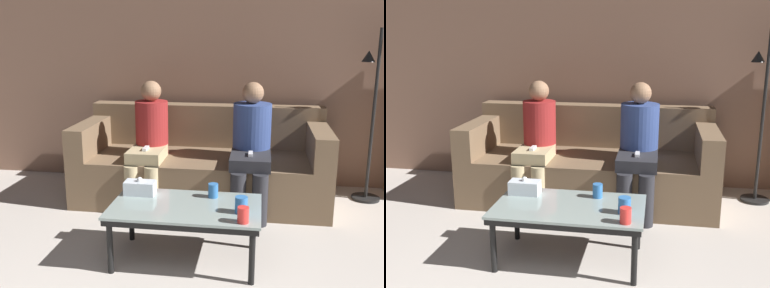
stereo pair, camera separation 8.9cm
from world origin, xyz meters
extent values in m
cube|color=#8C6651|center=(0.00, 4.04, 1.30)|extent=(12.00, 0.06, 2.60)
cube|color=brown|center=(0.00, 3.43, 0.22)|extent=(2.31, 0.96, 0.44)
cube|color=brown|center=(0.00, 3.81, 0.65)|extent=(2.31, 0.20, 0.42)
cube|color=brown|center=(-1.06, 3.43, 0.59)|extent=(0.18, 0.96, 0.29)
cube|color=brown|center=(1.06, 3.43, 0.59)|extent=(0.18, 0.96, 0.29)
cube|color=#8C9E99|center=(0.05, 2.24, 0.40)|extent=(1.03, 0.60, 0.02)
cube|color=black|center=(0.05, 2.24, 0.37)|extent=(1.01, 0.59, 0.04)
cylinder|color=black|center=(-0.42, 1.99, 0.18)|extent=(0.04, 0.04, 0.35)
cylinder|color=black|center=(0.51, 1.99, 0.18)|extent=(0.04, 0.04, 0.35)
cylinder|color=black|center=(-0.42, 2.49, 0.18)|extent=(0.04, 0.04, 0.35)
cylinder|color=black|center=(0.51, 2.49, 0.18)|extent=(0.04, 0.04, 0.35)
cylinder|color=#3372BF|center=(0.43, 2.16, 0.46)|extent=(0.08, 0.08, 0.11)
cylinder|color=red|center=(0.45, 2.01, 0.46)|extent=(0.07, 0.07, 0.10)
cylinder|color=#3372BF|center=(0.22, 2.42, 0.46)|extent=(0.07, 0.07, 0.10)
cube|color=silver|center=(-0.32, 2.40, 0.46)|extent=(0.22, 0.12, 0.10)
sphere|color=white|center=(-0.32, 2.40, 0.52)|extent=(0.04, 0.04, 0.04)
cylinder|color=black|center=(1.56, 3.66, 0.01)|extent=(0.26, 0.26, 0.02)
cylinder|color=black|center=(1.56, 3.66, 0.80)|extent=(0.03, 0.03, 1.60)
cone|color=black|center=(1.48, 3.70, 1.35)|extent=(0.12, 0.12, 0.10)
cylinder|color=tan|center=(-0.55, 2.98, 0.22)|extent=(0.13, 0.13, 0.44)
cylinder|color=tan|center=(-0.37, 2.98, 0.22)|extent=(0.13, 0.13, 0.44)
cube|color=tan|center=(-0.46, 3.18, 0.49)|extent=(0.30, 0.41, 0.10)
cylinder|color=maroon|center=(-0.46, 3.38, 0.69)|extent=(0.30, 0.30, 0.50)
sphere|color=#997051|center=(-0.46, 3.38, 1.04)|extent=(0.19, 0.19, 0.19)
cube|color=white|center=(-0.46, 3.14, 0.56)|extent=(0.04, 0.12, 0.02)
cylinder|color=#28282D|center=(0.37, 2.91, 0.22)|extent=(0.13, 0.13, 0.44)
cylinder|color=#28282D|center=(0.55, 2.91, 0.22)|extent=(0.13, 0.13, 0.44)
cube|color=#28282D|center=(0.46, 3.15, 0.49)|extent=(0.34, 0.48, 0.10)
cylinder|color=#334784|center=(0.46, 3.38, 0.69)|extent=(0.34, 0.34, 0.50)
sphere|color=#997051|center=(0.46, 3.38, 1.04)|extent=(0.19, 0.19, 0.19)
cube|color=white|center=(0.46, 3.10, 0.56)|extent=(0.04, 0.12, 0.02)
camera|label=1|loc=(0.52, -0.60, 1.56)|focal=42.00mm
camera|label=2|loc=(0.61, -0.58, 1.56)|focal=42.00mm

